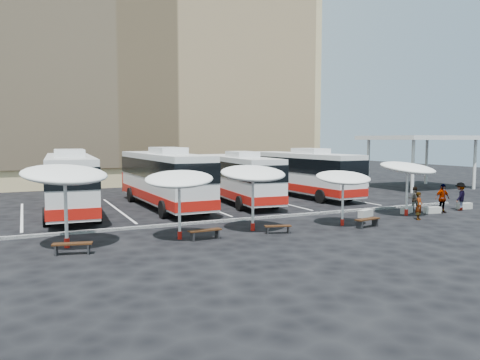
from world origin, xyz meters
name	(u,v)px	position (x,y,z in m)	size (l,w,h in m)	color
ground	(246,222)	(0.00, 0.00, 0.00)	(120.00, 120.00, 0.00)	black
sandstone_building	(130,73)	(0.00, 31.87, 12.63)	(42.00, 18.25, 29.60)	tan
service_canopy	(421,139)	(24.00, 10.00, 4.87)	(10.00, 8.00, 5.20)	silver
curb_divider	(242,219)	(0.00, 0.50, 0.07)	(34.00, 0.25, 0.15)	black
bay_lines	(200,205)	(0.00, 8.00, 0.01)	(24.15, 12.00, 0.01)	white
bus_0	(70,181)	(-9.10, 7.60, 2.16)	(3.68, 13.46, 4.23)	silver
bus_1	(163,177)	(-2.81, 7.73, 2.20)	(3.47, 13.64, 4.30)	silver
bus_2	(237,176)	(3.07, 7.96, 2.02)	(3.63, 12.61, 3.95)	silver
bus_3	(302,172)	(9.67, 9.11, 2.10)	(3.57, 13.08, 4.11)	silver
sunshade_0	(65,175)	(-10.13, -2.56, 3.28)	(4.67, 4.70, 3.87)	silver
sunshade_1	(179,179)	(-5.00, -2.97, 2.93)	(4.32, 4.34, 3.45)	silver
sunshade_2	(253,174)	(-0.82, -2.55, 3.05)	(3.80, 3.84, 3.59)	silver
sunshade_3	(343,178)	(4.44, -3.32, 2.70)	(3.65, 3.68, 3.18)	silver
sunshade_4	(408,168)	(10.27, -2.24, 3.02)	(4.22, 4.25, 3.56)	silver
wood_bench_0	(72,246)	(-10.03, -4.00, 0.38)	(1.68, 0.81, 0.50)	black
wood_bench_1	(205,232)	(-3.94, -3.63, 0.39)	(1.67, 0.55, 0.50)	black
wood_bench_2	(278,227)	(0.01, -3.79, 0.32)	(1.43, 0.77, 0.42)	black
wood_bench_3	(367,221)	(5.32, -4.41, 0.38)	(1.68, 0.72, 0.50)	black
conc_bench_0	(366,213)	(7.55, -1.58, 0.23)	(1.21, 0.40, 0.45)	#989893
conc_bench_1	(407,210)	(11.01, -1.52, 0.22)	(1.18, 0.39, 0.44)	#989893
conc_bench_2	(432,210)	(12.52, -2.25, 0.21)	(1.12, 0.37, 0.42)	#989893
conc_bench_3	(464,206)	(16.00, -1.83, 0.21)	(1.13, 0.38, 0.42)	#989893
passenger_0	(419,206)	(9.78, -3.75, 0.84)	(0.61, 0.40, 1.68)	black
passenger_1	(414,199)	(12.42, -0.77, 0.80)	(0.78, 0.61, 1.61)	black
passenger_2	(442,198)	(13.20, -2.42, 0.96)	(1.13, 0.47, 1.92)	black
passenger_3	(460,196)	(15.13, -2.18, 0.96)	(1.25, 0.72, 1.93)	black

